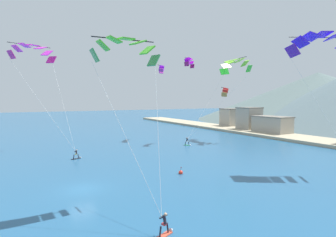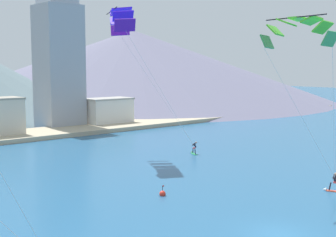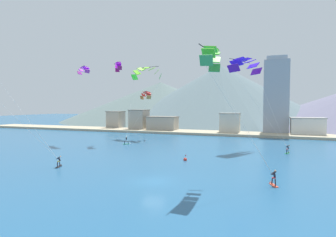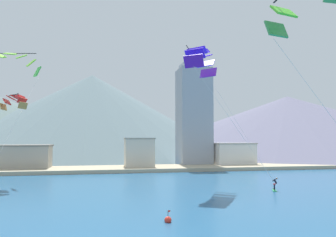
% 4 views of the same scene
% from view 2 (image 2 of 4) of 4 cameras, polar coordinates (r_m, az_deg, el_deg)
% --- Properties ---
extents(ground_plane, '(400.00, 400.00, 0.00)m').
position_cam_2_polar(ground_plane, '(33.30, 13.20, -13.51)').
color(ground_plane, '#23567F').
extents(kitesurfer_mid_center, '(1.00, 1.77, 1.79)m').
position_cam_2_polar(kitesurfer_mid_center, '(45.06, 19.40, -7.70)').
color(kitesurfer_mid_center, '#E54C33').
rests_on(kitesurfer_mid_center, ground).
extents(kitesurfer_far_left, '(1.07, 1.75, 1.67)m').
position_cam_2_polar(kitesurfer_far_left, '(60.34, 3.15, -3.87)').
color(kitesurfer_far_left, '#33B266').
rests_on(kitesurfer_far_left, ground).
extents(parafoil_kite_mid_center, '(7.42, 6.35, 13.67)m').
position_cam_2_polar(parafoil_kite_mid_center, '(37.98, 15.58, 10.44)').
color(parafoil_kite_mid_center, '#37944A').
extents(parafoil_kite_far_left, '(10.90, 9.08, 16.87)m').
position_cam_2_polar(parafoil_kite_far_left, '(58.07, -5.72, 12.04)').
color(parafoil_kite_far_left, '#521496').
extents(race_marker_buoy, '(0.56, 0.56, 1.02)m').
position_cam_2_polar(race_marker_buoy, '(41.31, -0.67, -9.16)').
color(race_marker_buoy, red).
rests_on(race_marker_buoy, ground).
extents(shore_building_harbour_front, '(8.85, 5.01, 5.29)m').
position_cam_2_polar(shore_building_harbour_front, '(88.41, -7.29, 0.80)').
color(shore_building_harbour_front, silver).
rests_on(shore_building_harbour_front, ground).
extents(shore_building_promenade_mid, '(5.98, 4.77, 6.41)m').
position_cam_2_polar(shore_building_promenade_mid, '(76.92, -19.60, 0.06)').
color(shore_building_promenade_mid, beige).
rests_on(shore_building_promenade_mid, ground).
extents(highrise_tower, '(7.00, 7.00, 23.18)m').
position_cam_2_polar(highrise_tower, '(86.73, -13.16, 6.34)').
color(highrise_tower, '#999EA8').
rests_on(highrise_tower, ground).
extents(mountain_peak_east_shoulder, '(129.63, 129.63, 22.90)m').
position_cam_2_polar(mountain_peak_east_shoulder, '(155.20, -4.35, 6.48)').
color(mountain_peak_east_shoulder, slate).
rests_on(mountain_peak_east_shoulder, ground).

